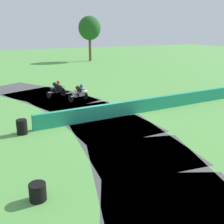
{
  "coord_description": "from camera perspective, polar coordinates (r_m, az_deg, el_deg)",
  "views": [
    {
      "loc": [
        -6.39,
        -14.87,
        5.47
      ],
      "look_at": [
        -0.0,
        -1.58,
        0.9
      ],
      "focal_mm": 43.85,
      "sensor_mm": 36.0,
      "label": 1
    }
  ],
  "objects": [
    {
      "name": "tire_stack_mid_a",
      "position": [
        15.36,
        -18.27,
        -2.96
      ],
      "size": [
        0.56,
        0.56,
        0.8
      ],
      "color": "black",
      "rests_on": "ground"
    },
    {
      "name": "ground_plane",
      "position": [
        17.08,
        -2.28,
        -1.47
      ],
      "size": [
        120.0,
        120.0,
        0.0
      ],
      "primitive_type": "plane",
      "color": "#569947"
    },
    {
      "name": "safety_barrier",
      "position": [
        19.52,
        10.68,
        2.01
      ],
      "size": [
        18.21,
        1.24,
        0.9
      ],
      "primitive_type": "cube",
      "rotation": [
        0.0,
        0.0,
        -1.52
      ],
      "color": "#239375",
      "rests_on": "ground"
    },
    {
      "name": "tree_far_right",
      "position": [
        47.36,
        -4.7,
        16.99
      ],
      "size": [
        3.68,
        3.68,
        7.3
      ],
      "color": "brown",
      "rests_on": "ground"
    },
    {
      "name": "motorcycle_lead_white",
      "position": [
        21.35,
        -6.75,
        4.02
      ],
      "size": [
        1.73,
        1.16,
        1.43
      ],
      "color": "black",
      "rests_on": "ground"
    },
    {
      "name": "track_asphalt",
      "position": [
        16.63,
        -5.85,
        -2.06
      ],
      "size": [
        9.64,
        29.46,
        0.01
      ],
      "color": "#47474C",
      "rests_on": "ground"
    },
    {
      "name": "tire_stack_near",
      "position": [
        9.67,
        -15.24,
        -15.78
      ],
      "size": [
        0.57,
        0.57,
        0.6
      ],
      "color": "black",
      "rests_on": "ground"
    },
    {
      "name": "motorcycle_chase_black",
      "position": [
        22.75,
        -11.33,
        4.68
      ],
      "size": [
        1.71,
        1.06,
        1.42
      ],
      "color": "black",
      "rests_on": "ground"
    }
  ]
}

